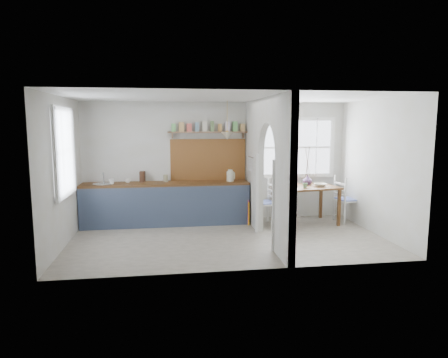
{
  "coord_description": "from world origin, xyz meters",
  "views": [
    {
      "loc": [
        -1.13,
        -7.11,
        2.13
      ],
      "look_at": [
        -0.01,
        0.54,
        1.06
      ],
      "focal_mm": 32.0,
      "sensor_mm": 36.0,
      "label": 1
    }
  ],
  "objects": [
    {
      "name": "kettle",
      "position": [
        0.24,
        1.31,
        1.03
      ],
      "size": [
        0.26,
        0.23,
        0.25
      ],
      "primitive_type": null,
      "rotation": [
        0.0,
        0.0,
        -0.37
      ],
      "color": "beige",
      "rests_on": "counter"
    },
    {
      "name": "partition",
      "position": [
        0.7,
        0.06,
        1.45
      ],
      "size": [
        0.12,
        3.2,
        2.6
      ],
      "color": "#B8B4A1",
      "rests_on": "floor"
    },
    {
      "name": "plate",
      "position": [
        1.53,
        0.92,
        0.82
      ],
      "size": [
        0.26,
        0.26,
        0.02
      ],
      "primitive_type": "cylinder",
      "rotation": [
        0.0,
        0.0,
        0.4
      ],
      "color": "black",
      "rests_on": "dining_table"
    },
    {
      "name": "jar",
      "position": [
        -1.14,
        1.42,
        0.98
      ],
      "size": [
        0.12,
        0.12,
        0.15
      ],
      "primitive_type": "cylinder",
      "rotation": [
        0.0,
        0.0,
        0.29
      ],
      "color": "gray",
      "rests_on": "counter"
    },
    {
      "name": "ceiling",
      "position": [
        0.0,
        0.0,
        2.6
      ],
      "size": [
        5.8,
        3.2,
        0.01
      ],
      "primitive_type": "cube",
      "color": "#B8B4A1",
      "rests_on": "walls"
    },
    {
      "name": "walls",
      "position": [
        0.0,
        0.0,
        1.3
      ],
      "size": [
        5.81,
        3.21,
        2.6
      ],
      "color": "#B8B4A1",
      "rests_on": "floor"
    },
    {
      "name": "kitchen_window",
      "position": [
        -2.87,
        0.0,
        1.65
      ],
      "size": [
        0.1,
        1.16,
        1.5
      ],
      "primitive_type": null,
      "color": "white",
      "rests_on": "walls"
    },
    {
      "name": "dining_table",
      "position": [
        1.81,
        0.93,
        0.41
      ],
      "size": [
        1.41,
        1.04,
        0.81
      ],
      "primitive_type": null,
      "rotation": [
        0.0,
        0.0,
        0.14
      ],
      "color": "brown",
      "rests_on": "floor"
    },
    {
      "name": "bowl",
      "position": [
        2.11,
        0.86,
        0.84
      ],
      "size": [
        0.27,
        0.27,
        0.06
      ],
      "primitive_type": "imported",
      "rotation": [
        0.0,
        0.0,
        0.05
      ],
      "color": "silver",
      "rests_on": "dining_table"
    },
    {
      "name": "nook_window",
      "position": [
        1.8,
        1.56,
        1.6
      ],
      "size": [
        1.76,
        0.1,
        1.3
      ],
      "primitive_type": null,
      "color": "white",
      "rests_on": "walls"
    },
    {
      "name": "chair_left",
      "position": [
        0.92,
        1.0,
        0.47
      ],
      "size": [
        0.51,
        0.51,
        0.95
      ],
      "primitive_type": null,
      "rotation": [
        0.0,
        0.0,
        -1.37
      ],
      "color": "silver",
      "rests_on": "floor"
    },
    {
      "name": "mug_b",
      "position": [
        -1.93,
        1.39,
        0.94
      ],
      "size": [
        0.14,
        0.14,
        0.09
      ],
      "primitive_type": "imported",
      "rotation": [
        0.0,
        0.0,
        0.36
      ],
      "color": "white",
      "rests_on": "counter"
    },
    {
      "name": "utensil_rail",
      "position": [
        0.61,
        0.9,
        1.45
      ],
      "size": [
        0.02,
        0.5,
        0.02
      ],
      "primitive_type": "cylinder",
      "rotation": [
        1.57,
        0.0,
        0.0
      ],
      "color": "silver",
      "rests_on": "partition"
    },
    {
      "name": "mug_a",
      "position": [
        -2.24,
        1.25,
        0.96
      ],
      "size": [
        0.15,
        0.15,
        0.11
      ],
      "primitive_type": "imported",
      "rotation": [
        0.0,
        0.0,
        -0.34
      ],
      "color": "white",
      "rests_on": "counter"
    },
    {
      "name": "vase",
      "position": [
        1.92,
        1.13,
        0.92
      ],
      "size": [
        0.25,
        0.25,
        0.21
      ],
      "primitive_type": "imported",
      "rotation": [
        0.0,
        0.0,
        0.3
      ],
      "color": "#51355E",
      "rests_on": "dining_table"
    },
    {
      "name": "shelf",
      "position": [
        -0.21,
        1.49,
        2.01
      ],
      "size": [
        1.75,
        0.2,
        0.21
      ],
      "color": "#8F6445",
      "rests_on": "walls"
    },
    {
      "name": "table_cup",
      "position": [
        1.72,
        0.72,
        0.86
      ],
      "size": [
        0.11,
        0.11,
        0.1
      ],
      "primitive_type": "imported",
      "rotation": [
        0.0,
        0.0,
        0.0
      ],
      "color": "#578359",
      "rests_on": "dining_table"
    },
    {
      "name": "towel_orange",
      "position": [
        0.58,
        0.94,
        0.25
      ],
      "size": [
        0.02,
        0.03,
        0.5
      ],
      "primitive_type": "cube",
      "color": "orange",
      "rests_on": "counter"
    },
    {
      "name": "chair_right",
      "position": [
        2.79,
        0.96,
        0.5
      ],
      "size": [
        0.52,
        0.52,
        1.01
      ],
      "primitive_type": null,
      "rotation": [
        0.0,
        0.0,
        1.7
      ],
      "color": "silver",
      "rests_on": "floor"
    },
    {
      "name": "knife_block",
      "position": [
        -1.63,
        1.45,
        1.02
      ],
      "size": [
        0.12,
        0.16,
        0.23
      ],
      "primitive_type": "cube",
      "rotation": [
        0.0,
        0.0,
        -0.1
      ],
      "color": "#371D10",
      "rests_on": "counter"
    },
    {
      "name": "towel_magenta",
      "position": [
        0.58,
        0.99,
        0.28
      ],
      "size": [
        0.02,
        0.03,
        0.51
      ],
      "primitive_type": "cube",
      "color": "#A92A5C",
      "rests_on": "counter"
    },
    {
      "name": "floor",
      "position": [
        0.0,
        0.0,
        0.0
      ],
      "size": [
        5.8,
        3.2,
        0.01
      ],
      "primitive_type": "cube",
      "color": "gray",
      "rests_on": "ground"
    },
    {
      "name": "sink",
      "position": [
        -2.43,
        1.3,
        0.89
      ],
      "size": [
        0.4,
        0.4,
        0.02
      ],
      "primitive_type": "cylinder",
      "color": "silver",
      "rests_on": "counter"
    },
    {
      "name": "counter",
      "position": [
        -1.13,
        1.33,
        0.46
      ],
      "size": [
        3.5,
        0.6,
        0.9
      ],
      "color": "brown",
      "rests_on": "floor"
    },
    {
      "name": "pendant_lamp",
      "position": [
        0.15,
        1.15,
        1.88
      ],
      "size": [
        0.26,
        0.26,
        0.16
      ],
      "primitive_type": "cone",
      "color": "beige",
      "rests_on": "ceiling"
    },
    {
      "name": "backsplash",
      "position": [
        -0.2,
        1.58,
        1.35
      ],
      "size": [
        1.65,
        0.03,
        0.9
      ],
      "primitive_type": "cube",
      "color": "brown",
      "rests_on": "walls"
    }
  ]
}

